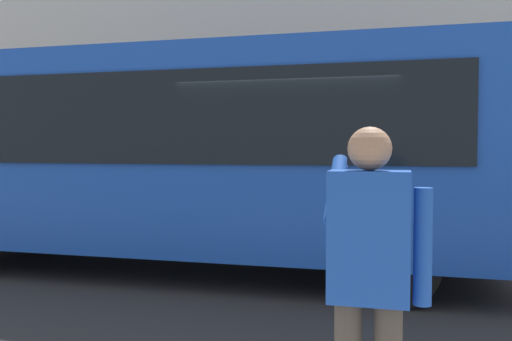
% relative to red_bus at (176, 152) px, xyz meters
% --- Properties ---
extents(ground_plane, '(60.00, 60.00, 0.00)m').
position_rel_red_bus_xyz_m(ground_plane, '(-1.81, 0.10, -1.68)').
color(ground_plane, '#2B2B2D').
extents(red_bus, '(9.05, 2.54, 3.08)m').
position_rel_red_bus_xyz_m(red_bus, '(0.00, 0.00, 0.00)').
color(red_bus, '#1947AD').
rests_on(red_bus, ground_plane).
extents(pedestrian_photographer, '(0.53, 0.52, 1.70)m').
position_rel_red_bus_xyz_m(pedestrian_photographer, '(-2.90, 4.34, -0.54)').
color(pedestrian_photographer, '#4C4238').
rests_on(pedestrian_photographer, sidewalk_curb).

